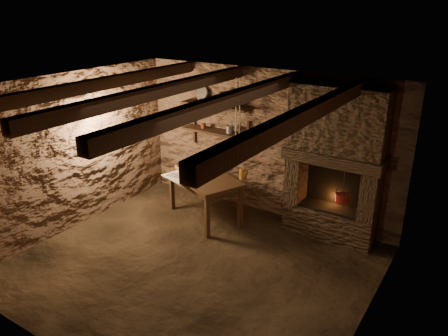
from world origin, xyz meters
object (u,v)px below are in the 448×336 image
Objects in this scene: work_table at (205,196)px; iron_stockpot at (227,100)px; stoneware_jug at (243,169)px; wooden_bowl at (184,166)px; red_pot at (342,198)px.

work_table is 1.59m from iron_stockpot.
wooden_bowl is (-1.06, -0.14, -0.14)m from stoneware_jug.
iron_stockpot is at bearing 44.00° from wooden_bowl.
stoneware_jug is 1.16m from iron_stockpot.
stoneware_jug is 1.55m from red_pot.
iron_stockpot is (0.05, 0.61, 1.47)m from work_table.
red_pot is (2.05, -0.12, -1.17)m from iron_stockpot.
stoneware_jug is (0.58, 0.23, 0.52)m from work_table.
red_pot reaches higher than stoneware_jug.
iron_stockpot is at bearing 109.31° from work_table.
stoneware_jug is at bearing 7.35° from wooden_bowl.
wooden_bowl is at bearing 178.28° from stoneware_jug.
iron_stockpot reaches higher than work_table.
wooden_bowl is 1.20× the size of iron_stockpot.
iron_stockpot is 0.49× the size of red_pot.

